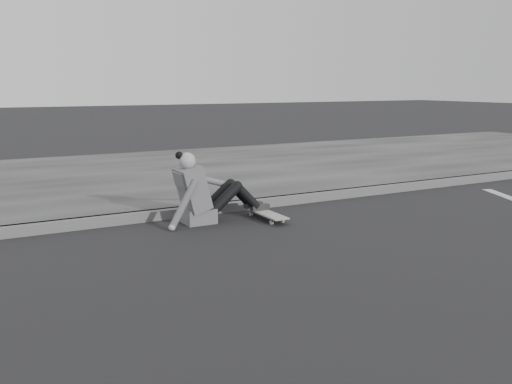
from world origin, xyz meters
The scene contains 5 objects.
ground centered at (0.00, 0.00, 0.00)m, with size 80.00×80.00×0.00m, color black.
curb centered at (0.00, 2.58, 0.06)m, with size 24.00×0.16×0.12m, color #515151.
sidewalk centered at (0.00, 5.60, 0.06)m, with size 24.00×6.00×0.12m, color #353535.
skateboard centered at (-0.17, 1.94, 0.07)m, with size 0.20×0.78×0.09m.
seated_woman centered at (-0.91, 2.18, 0.36)m, with size 1.38×0.46×0.88m.
Camera 1 is at (-3.57, -4.02, 1.65)m, focal length 40.00 mm.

